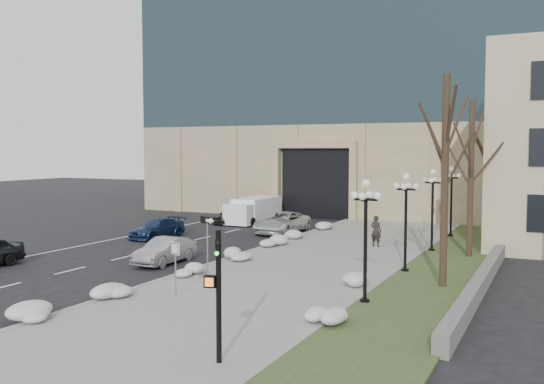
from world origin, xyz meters
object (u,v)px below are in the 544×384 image
Objects in this scene: keep_sign at (175,258)px; lamppost_d at (451,192)px; one_way_sign at (209,227)px; box_truck at (254,211)px; car_d at (282,222)px; car_e at (231,216)px; car_c at (157,228)px; lamppost_a at (366,224)px; lamppost_c at (433,199)px; car_b at (165,251)px; lamppost_b at (406,209)px; traffic_signal at (217,299)px; pedestrian at (376,231)px.

keep_sign is 23.15m from lamppost_d.
one_way_sign is 1.20× the size of keep_sign.
car_d is at bearing -45.03° from box_truck.
one_way_sign is (8.89, -17.68, 1.62)m from car_e.
car_c is 20.79m from lamppost_a.
car_c is at bearing -172.84° from lamppost_c.
lamppost_b reaches higher than car_b.
traffic_signal reaches higher than box_truck.
pedestrian is 0.50× the size of traffic_signal.
car_b is 17.08m from car_e.
car_d is at bearing -165.14° from lamppost_d.
box_truck is at bearing 85.68° from car_c.
lamppost_a is 13.00m from lamppost_c.
lamppost_d is at bearing 90.00° from lamppost_b.
lamppost_a reaches higher than car_b.
car_d is (6.50, 5.77, 0.11)m from car_c.
traffic_signal is 0.78× the size of lamppost_d.
car_d is at bearing 98.13° from traffic_signal.
lamppost_a is (6.86, 2.57, 1.40)m from keep_sign.
pedestrian is (8.44, 9.44, 0.38)m from car_b.
keep_sign reaches higher than car_e.
car_e is at bearing 130.80° from lamppost_a.
box_truck is (-4.62, 4.59, 0.22)m from car_d.
box_truck reaches higher than car_c.
lamppost_b is at bearing 128.26° from pedestrian.
one_way_sign is at bearing 123.90° from keep_sign.
lamppost_a is (17.60, -10.79, 2.44)m from car_c.
car_b is 13.09m from car_d.
keep_sign is 0.48× the size of lamppost_c.
lamppost_c is 6.50m from lamppost_d.
keep_sign is at bearing -52.07° from car_b.
lamppost_a is at bearing 115.50° from pedestrian.
lamppost_c is (1.63, 21.14, 1.22)m from traffic_signal.
box_truck is at bearing 130.08° from one_way_sign.
car_c is 19.79m from lamppost_d.
lamppost_a reaches higher than keep_sign.
traffic_signal is at bearing -101.33° from lamppost_a.
keep_sign is (-3.61, -15.48, 0.63)m from pedestrian.
traffic_signal is 0.78× the size of lamppost_c.
car_d is 26.47m from traffic_signal.
car_c is 2.36× the size of pedestrian.
lamppost_a is 19.50m from lamppost_d.
traffic_signal is (15.38, -27.85, 1.21)m from car_e.
lamppost_c is at bearing -167.20° from pedestrian.
lamppost_b reaches higher than pedestrian.
one_way_sign is 13.68m from lamppost_c.
car_e is (-5.92, 3.16, -0.10)m from car_d.
box_truck is at bearing 174.01° from lamppost_d.
car_c is 1.17× the size of traffic_signal.
car_d is 0.86× the size of box_truck.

